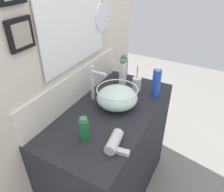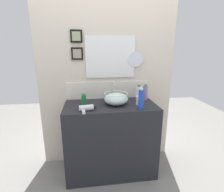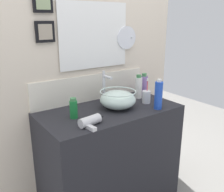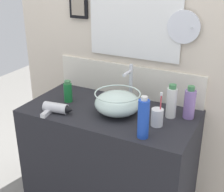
{
  "view_description": "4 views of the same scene",
  "coord_description": "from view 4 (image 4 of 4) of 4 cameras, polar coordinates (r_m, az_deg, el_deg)",
  "views": [
    {
      "loc": [
        -1.02,
        -0.56,
        1.73
      ],
      "look_at": [
        0.02,
        0.0,
        0.97
      ],
      "focal_mm": 35.0,
      "sensor_mm": 36.0,
      "label": 1
    },
    {
      "loc": [
        -0.25,
        -1.9,
        1.5
      ],
      "look_at": [
        0.02,
        0.0,
        0.97
      ],
      "focal_mm": 28.0,
      "sensor_mm": 36.0,
      "label": 2
    },
    {
      "loc": [
        -1.01,
        -1.44,
        1.52
      ],
      "look_at": [
        0.02,
        0.0,
        0.97
      ],
      "focal_mm": 40.0,
      "sensor_mm": 36.0,
      "label": 3
    },
    {
      "loc": [
        0.8,
        -1.52,
        1.7
      ],
      "look_at": [
        0.02,
        0.0,
        0.97
      ],
      "focal_mm": 50.0,
      "sensor_mm": 36.0,
      "label": 4
    }
  ],
  "objects": [
    {
      "name": "toothbrush_cup",
      "position": [
        1.74,
        8.27,
        -3.84
      ],
      "size": [
        0.07,
        0.07,
        0.2
      ],
      "color": "silver",
      "rests_on": "vanity_counter"
    },
    {
      "name": "hair_drier",
      "position": [
        1.89,
        -10.0,
        -2.27
      ],
      "size": [
        0.2,
        0.14,
        0.06
      ],
      "color": "silver",
      "rests_on": "vanity_counter"
    },
    {
      "name": "glass_bowl_sink",
      "position": [
        1.84,
        1.01,
        -1.25
      ],
      "size": [
        0.27,
        0.27,
        0.14
      ],
      "color": "silver",
      "rests_on": "vanity_counter"
    },
    {
      "name": "lotion_bottle",
      "position": [
        2.03,
        -8.02,
        0.8
      ],
      "size": [
        0.05,
        0.05,
        0.14
      ],
      "color": "#197233",
      "rests_on": "vanity_counter"
    },
    {
      "name": "soap_dispenser",
      "position": [
        1.59,
        5.76,
        -4.1
      ],
      "size": [
        0.06,
        0.06,
        0.23
      ],
      "color": "blue",
      "rests_on": "vanity_counter"
    },
    {
      "name": "faucet",
      "position": [
        1.96,
        3.32,
        2.69
      ],
      "size": [
        0.02,
        0.12,
        0.26
      ],
      "color": "silver",
      "rests_on": "vanity_counter"
    },
    {
      "name": "back_panel",
      "position": [
        2.04,
        3.43,
        9.92
      ],
      "size": [
        1.71,
        0.1,
        2.47
      ],
      "color": "beige",
      "rests_on": "ground"
    },
    {
      "name": "spray_bottle",
      "position": [
        1.84,
        14.01,
        -1.33
      ],
      "size": [
        0.07,
        0.07,
        0.2
      ],
      "color": "#8C6BB2",
      "rests_on": "vanity_counter"
    },
    {
      "name": "vanity_counter",
      "position": [
        2.14,
        -0.46,
        -13.25
      ],
      "size": [
        1.05,
        0.54,
        0.87
      ],
      "primitive_type": "cube",
      "color": "#232328",
      "rests_on": "ground"
    },
    {
      "name": "shampoo_bottle",
      "position": [
        1.83,
        10.82,
        -1.06
      ],
      "size": [
        0.06,
        0.06,
        0.2
      ],
      "color": "white",
      "rests_on": "vanity_counter"
    }
  ]
}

